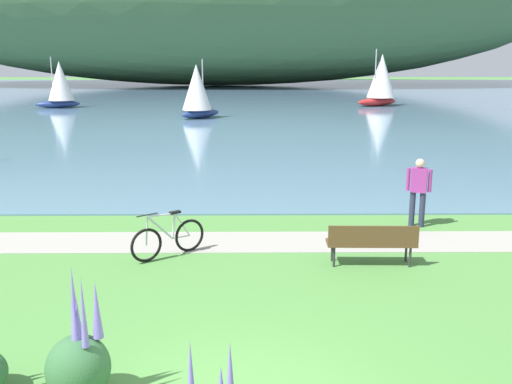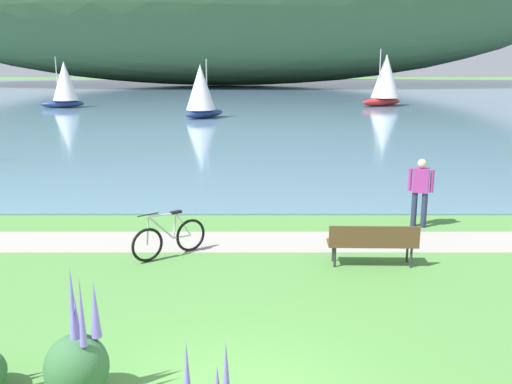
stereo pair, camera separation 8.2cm
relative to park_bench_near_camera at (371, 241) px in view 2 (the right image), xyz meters
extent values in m
cube|color=#5B7F9E|center=(-2.61, 43.75, -0.50)|extent=(180.00, 80.00, 0.04)
cube|color=#A39E93|center=(-2.61, 1.51, -0.52)|extent=(60.00, 1.50, 0.01)
cube|color=brown|center=(0.00, 0.08, -0.07)|extent=(1.81, 0.52, 0.05)
cube|color=brown|center=(0.00, -0.13, 0.15)|extent=(1.80, 0.08, 0.40)
cylinder|color=#2D2D33|center=(-0.76, 0.26, -0.30)|extent=(0.05, 0.05, 0.45)
cylinder|color=#2D2D33|center=(0.77, 0.23, -0.30)|extent=(0.05, 0.05, 0.45)
cylinder|color=#2D2D33|center=(-0.77, -0.07, -0.30)|extent=(0.05, 0.05, 0.45)
cylinder|color=#2D2D33|center=(0.76, -0.11, -0.30)|extent=(0.05, 0.05, 0.45)
torus|color=black|center=(-4.60, 0.24, -0.16)|extent=(0.60, 0.50, 0.72)
torus|color=black|center=(-3.77, 0.90, -0.16)|extent=(0.60, 0.50, 0.72)
cylinder|color=silver|center=(-4.33, 0.45, 0.15)|extent=(0.50, 0.41, 0.61)
cylinder|color=silver|center=(-4.30, 0.48, 0.41)|extent=(0.54, 0.44, 0.09)
cylinder|color=silver|center=(-4.08, 0.66, 0.12)|extent=(0.12, 0.11, 0.54)
cylinder|color=silver|center=(-3.94, 0.76, -0.15)|extent=(0.35, 0.29, 0.05)
cylinder|color=silver|center=(-3.91, 0.79, 0.11)|extent=(0.31, 0.25, 0.56)
cylinder|color=silver|center=(-4.58, 0.26, 0.14)|extent=(0.09, 0.08, 0.60)
cube|color=black|center=(-4.04, 0.68, 0.42)|extent=(0.25, 0.23, 0.05)
cylinder|color=black|center=(-4.56, 0.27, 0.48)|extent=(0.39, 0.32, 0.02)
cylinder|color=#282D47|center=(1.57, 2.77, -0.08)|extent=(0.14, 0.14, 0.88)
cylinder|color=#282D47|center=(1.80, 2.68, -0.08)|extent=(0.14, 0.14, 0.88)
cube|color=#9E338C|center=(1.68, 2.73, 0.66)|extent=(0.43, 0.34, 0.60)
sphere|color=beige|center=(1.68, 2.73, 1.08)|extent=(0.22, 0.22, 0.22)
cylinder|color=#9E338C|center=(1.44, 2.82, 0.66)|extent=(0.09, 0.09, 0.56)
cylinder|color=#9E338C|center=(1.93, 2.64, 0.66)|extent=(0.09, 0.09, 0.56)
cone|color=#8470D1|center=(-3.03, -6.04, 0.66)|extent=(0.10, 0.10, 0.73)
cone|color=#8470D1|center=(-2.64, -6.19, 0.69)|extent=(0.12, 0.12, 0.80)
ellipsoid|color=#386B3D|center=(-4.58, -4.63, -0.10)|extent=(0.79, 0.79, 0.84)
cylinder|color=#386B3D|center=(-4.54, -4.63, 0.21)|extent=(0.02, 0.02, 0.12)
cone|color=#8470D1|center=(-4.54, -4.63, 0.56)|extent=(0.11, 0.11, 0.58)
cylinder|color=#386B3D|center=(-4.42, -4.78, 0.21)|extent=(0.02, 0.02, 0.12)
cone|color=#8470D1|center=(-4.42, -4.78, 0.72)|extent=(0.09, 0.09, 0.90)
cylinder|color=#386B3D|center=(-4.58, -4.61, 0.21)|extent=(0.02, 0.02, 0.12)
cone|color=#8470D1|center=(-4.58, -4.61, 0.74)|extent=(0.12, 0.12, 0.95)
cylinder|color=#386B3D|center=(-4.56, -4.66, 0.21)|extent=(0.02, 0.02, 0.12)
cone|color=#8470D1|center=(-4.56, -4.66, 0.51)|extent=(0.12, 0.12, 0.49)
cylinder|color=#386B3D|center=(-4.33, -4.55, 0.21)|extent=(0.02, 0.02, 0.12)
cone|color=#8470D1|center=(-4.33, -4.55, 0.64)|extent=(0.13, 0.13, 0.74)
ellipsoid|color=navy|center=(-17.56, 34.63, -0.19)|extent=(3.45, 1.68, 0.58)
cylinder|color=#B2B2B2|center=(-17.81, 34.57, 1.76)|extent=(0.08, 0.08, 3.32)
cone|color=white|center=(-17.26, 34.70, 1.59)|extent=(2.38, 2.38, 2.99)
ellipsoid|color=#B22323|center=(7.78, 36.06, -0.15)|extent=(3.87, 2.79, 0.67)
cylinder|color=#B2B2B2|center=(7.52, 35.92, 2.10)|extent=(0.10, 0.10, 3.83)
cone|color=white|center=(8.09, 36.24, 1.91)|extent=(3.09, 3.09, 3.44)
ellipsoid|color=navy|center=(-5.76, 27.25, -0.20)|extent=(2.84, 3.01, 0.57)
cylinder|color=#B2B2B2|center=(-5.59, 27.44, 1.70)|extent=(0.08, 0.08, 3.24)
cone|color=white|center=(-5.96, 27.02, 1.54)|extent=(2.71, 2.71, 2.91)
camera|label=1|loc=(-2.44, -11.09, 3.69)|focal=40.62mm
camera|label=2|loc=(-2.36, -11.09, 3.69)|focal=40.62mm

